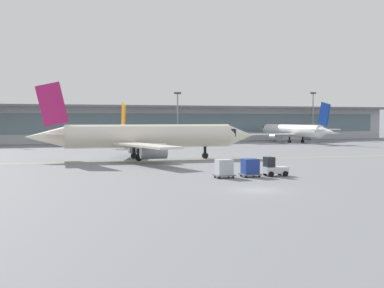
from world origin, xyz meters
The scene contains 11 objects.
ground_plane centered at (0.00, 0.00, 0.00)m, with size 400.00×400.00×0.00m, color slate.
taxiway_centreline_stripe centered at (0.10, 32.99, 0.00)m, with size 110.00×0.36×0.01m, color yellow.
terminal_concourse centered at (0.00, 93.29, 4.92)m, with size 186.08×11.00×9.60m.
gate_airplane_1 centered at (3.29, 76.65, 2.88)m, with size 26.95×28.94×9.60m.
gate_airplane_2 centered at (48.90, 73.94, 3.03)m, with size 28.23×30.50×10.10m.
taxiing_regional_jet centered at (-0.35, 35.03, 3.47)m, with size 34.90×32.30×11.56m.
baggage_tug centered at (6.78, 9.01, 0.89)m, with size 2.67×1.75×2.10m.
cargo_dolly_lead centered at (4.03, 9.16, 1.05)m, with size 2.19×1.72×1.94m.
cargo_dolly_trailing centered at (1.05, 9.33, 1.05)m, with size 2.19×1.72×1.94m.
apron_light_mast_2 centered at (21.17, 83.91, 7.13)m, with size 1.80×0.36×12.90m.
apron_light_mast_3 centered at (63.25, 86.57, 7.55)m, with size 1.80×0.36×13.74m.
Camera 1 is at (-20.72, -39.77, 6.29)m, focal length 47.90 mm.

